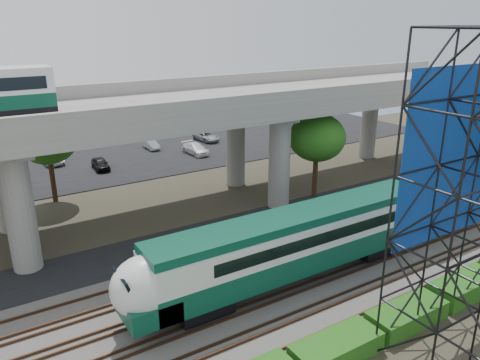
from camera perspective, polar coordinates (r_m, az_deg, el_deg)
ground at (r=26.37m, az=3.26°, el=-16.45°), size 140.00×140.00×0.00m
ballast_bed at (r=27.67m, az=0.81°, el=-14.26°), size 90.00×12.00×0.20m
service_road at (r=34.21m, az=-7.00°, el=-7.61°), size 90.00×5.00×0.08m
parking_lot at (r=55.09m, az=-17.54°, el=2.02°), size 90.00×18.00×0.08m
harbor_water at (r=76.04m, az=-21.94°, el=6.03°), size 140.00×40.00×0.03m
rail_tracks at (r=27.57m, az=0.81°, el=-13.95°), size 90.00×9.52×0.16m
commuter_train at (r=29.43m, az=10.29°, el=-6.25°), size 29.30×3.06×4.30m
overpass at (r=36.10m, az=-12.62°, el=7.25°), size 80.00×12.00×12.40m
hedge_strip at (r=23.95m, az=11.68°, el=-19.38°), size 34.60×1.80×1.20m
trees at (r=35.85m, az=-18.04°, el=2.33°), size 40.94×16.94×7.69m
parked_cars at (r=54.59m, az=-17.19°, el=2.61°), size 36.48×9.42×1.30m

